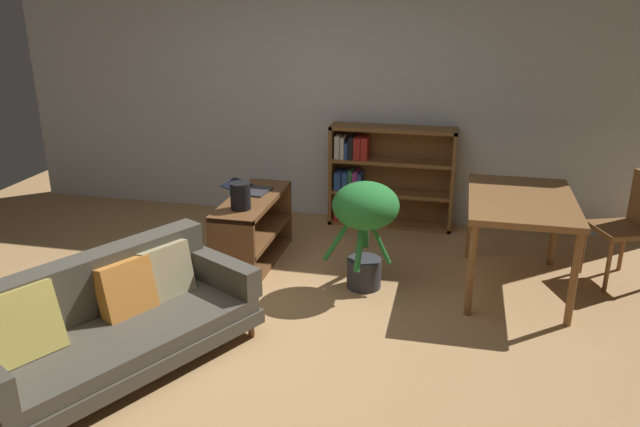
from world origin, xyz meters
TOP-DOWN VIEW (x-y plane):
  - ground_plane at (0.00, 0.00)m, footprint 8.16×8.16m
  - back_wall_panel at (0.00, 2.70)m, footprint 6.80×0.10m
  - fabric_couch at (-0.76, -0.47)m, footprint 1.55×1.98m
  - media_console at (-0.38, 1.30)m, footprint 0.40×1.12m
  - open_laptop at (-0.46, 1.47)m, footprint 0.42×0.33m
  - desk_speaker at (-0.38, 1.00)m, footprint 0.17×0.17m
  - potted_floor_plant at (0.66, 1.01)m, footprint 0.60×0.59m
  - dining_table at (1.86, 1.28)m, footprint 0.81×1.21m
  - dining_chair_near at (2.75, 1.62)m, footprint 0.52×0.53m
  - bookshelf at (0.61, 2.53)m, footprint 1.26×0.28m

SIDE VIEW (x-z plane):
  - ground_plane at x=0.00m, z-range 0.00..0.00m
  - media_console at x=-0.38m, z-range -0.01..0.60m
  - fabric_couch at x=-0.76m, z-range -0.03..0.68m
  - bookshelf at x=0.61m, z-range 0.00..1.03m
  - dining_chair_near at x=2.75m, z-range 0.06..0.98m
  - potted_floor_plant at x=0.66m, z-range 0.17..1.06m
  - open_laptop at x=-0.46m, z-range 0.59..0.66m
  - dining_table at x=1.86m, z-range 0.30..1.08m
  - desk_speaker at x=-0.38m, z-range 0.60..0.83m
  - back_wall_panel at x=0.00m, z-range 0.00..2.70m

